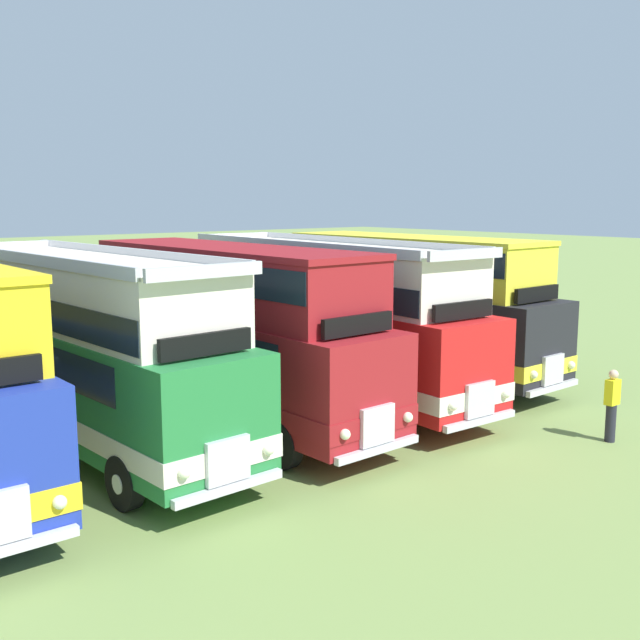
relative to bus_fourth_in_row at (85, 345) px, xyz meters
name	(u,v)px	position (x,y,z in m)	size (l,w,h in m)	color
ground_plane	(97,449)	(0.01, -0.36, -2.36)	(200.00, 200.00, 0.00)	#7A934C
bus_fourth_in_row	(85,345)	(0.00, 0.00, 0.00)	(3.06, 11.05, 4.52)	#237538
bus_fifth_in_row	(231,327)	(3.61, -0.47, 0.11)	(2.82, 10.36, 4.49)	maroon
bus_sixth_in_row	(326,314)	(7.23, 0.14, 0.00)	(3.06, 11.68, 4.52)	red
bus_seventh_in_row	(414,300)	(10.83, 0.10, 0.11)	(2.75, 10.08, 4.49)	black
marshal_person	(612,405)	(9.60, -7.49, -1.47)	(0.36, 0.24, 1.73)	#23232D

